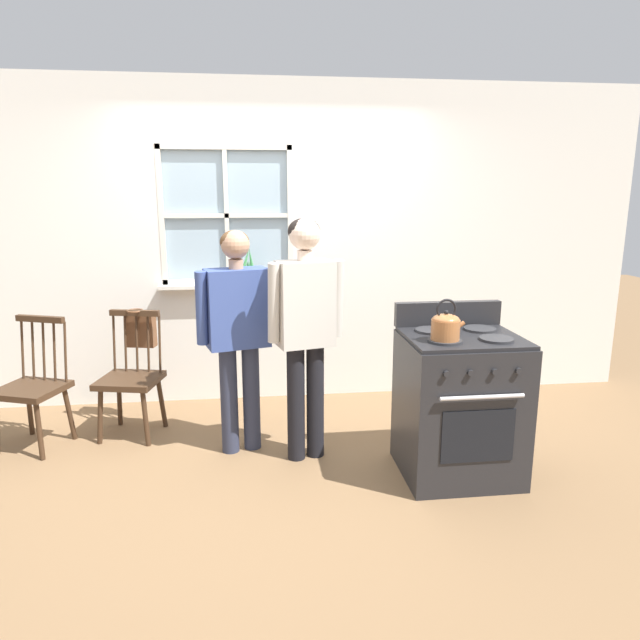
# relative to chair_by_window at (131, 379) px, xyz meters

# --- Properties ---
(ground_plane) EXTENTS (16.00, 16.00, 0.00)m
(ground_plane) POSITION_rel_chair_by_window_xyz_m (1.11, -0.70, -0.43)
(ground_plane) COLOR brown
(wall_back) EXTENTS (6.40, 0.16, 2.70)m
(wall_back) POSITION_rel_chair_by_window_xyz_m (1.13, 0.70, 0.90)
(wall_back) COLOR silver
(wall_back) RESTS_ON ground_plane
(chair_by_window) EXTENTS (0.50, 0.48, 0.93)m
(chair_by_window) POSITION_rel_chair_by_window_xyz_m (0.00, 0.00, 0.00)
(chair_by_window) COLOR #3D2819
(chair_by_window) RESTS_ON ground_plane
(chair_near_wall) EXTENTS (0.53, 0.52, 0.93)m
(chair_near_wall) POSITION_rel_chair_by_window_xyz_m (-0.65, -0.12, 0.00)
(chair_near_wall) COLOR #3D2819
(chair_near_wall) RESTS_ON ground_plane
(person_elderly_left) EXTENTS (0.57, 0.31, 1.55)m
(person_elderly_left) POSITION_rel_chair_by_window_xyz_m (0.81, -0.37, 0.50)
(person_elderly_left) COLOR #2D3347
(person_elderly_left) RESTS_ON ground_plane
(person_teen_center) EXTENTS (0.52, 0.29, 1.63)m
(person_teen_center) POSITION_rel_chair_by_window_xyz_m (1.25, -0.54, 0.56)
(person_teen_center) COLOR black
(person_teen_center) RESTS_ON ground_plane
(stove) EXTENTS (0.72, 0.68, 1.08)m
(stove) POSITION_rel_chair_by_window_xyz_m (2.21, -0.88, 0.04)
(stove) COLOR #232326
(stove) RESTS_ON ground_plane
(kettle) EXTENTS (0.21, 0.17, 0.25)m
(kettle) POSITION_rel_chair_by_window_xyz_m (2.05, -1.01, 0.59)
(kettle) COLOR #A86638
(kettle) RESTS_ON stove
(potted_plant) EXTENTS (0.14, 0.14, 0.32)m
(potted_plant) POSITION_rel_chair_by_window_xyz_m (0.89, 0.61, 0.69)
(potted_plant) COLOR #935B3D
(potted_plant) RESTS_ON wall_back
(handbag) EXTENTS (0.23, 0.22, 0.31)m
(handbag) POSITION_rel_chair_by_window_xyz_m (0.05, 0.23, 0.33)
(handbag) COLOR brown
(handbag) RESTS_ON chair_by_window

